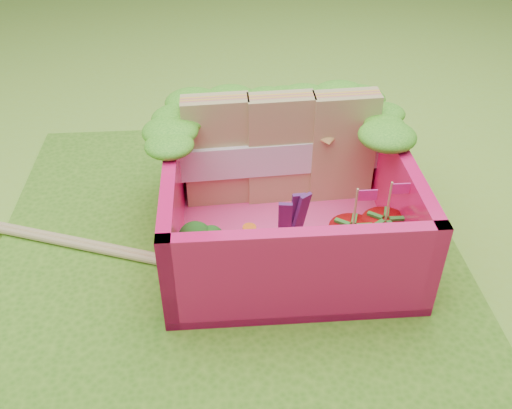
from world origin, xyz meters
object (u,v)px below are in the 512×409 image
object	(u,v)px
bento_box	(286,200)
sandwich_stack	(281,150)
chopsticks	(70,242)
broccoli	(197,245)
strawberry_right	(383,238)
strawberry_left	(351,245)

from	to	relation	value
bento_box	sandwich_stack	size ratio (longest dim) A/B	1.06
chopsticks	broccoli	bearing A→B (deg)	-24.06
strawberry_right	chopsticks	bearing A→B (deg)	170.55
broccoli	strawberry_right	bearing A→B (deg)	2.60
bento_box	strawberry_right	distance (m)	0.55
strawberry_left	strawberry_right	distance (m)	0.18
broccoli	strawberry_left	size ratio (longest dim) A/B	0.66
sandwich_stack	strawberry_left	size ratio (longest dim) A/B	2.52
bento_box	broccoli	xyz separation A→B (m)	(-0.49, -0.30, -0.04)
strawberry_left	strawberry_right	xyz separation A→B (m)	(0.18, 0.04, 0.00)
broccoli	strawberry_left	bearing A→B (deg)	0.19
strawberry_left	strawberry_right	bearing A→B (deg)	12.98
broccoli	strawberry_right	world-z (taller)	strawberry_right
bento_box	strawberry_left	xyz separation A→B (m)	(0.31, -0.29, -0.10)
strawberry_right	chopsticks	distance (m)	1.74
chopsticks	strawberry_right	bearing A→B (deg)	-9.45
bento_box	sandwich_stack	distance (m)	0.37
sandwich_stack	broccoli	size ratio (longest dim) A/B	3.82
strawberry_left	strawberry_right	size ratio (longest dim) A/B	1.00
sandwich_stack	chopsticks	world-z (taller)	sandwich_stack
broccoli	bento_box	bearing A→B (deg)	31.26
sandwich_stack	chopsticks	xyz separation A→B (m)	(-1.23, -0.32, -0.36)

